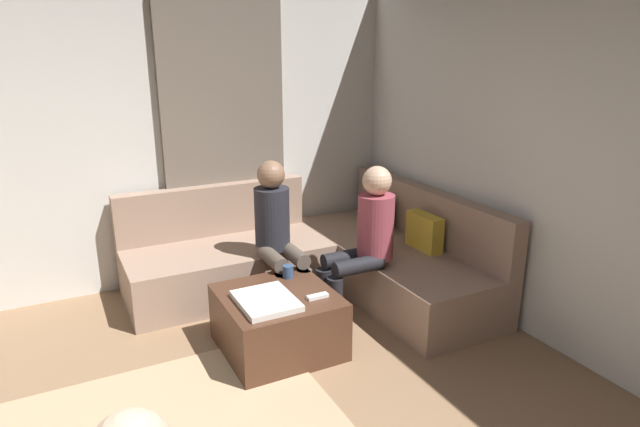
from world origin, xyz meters
TOP-DOWN VIEW (x-y plane):
  - wall_left at (-2.94, 0.00)m, footprint 0.12×6.00m
  - curtain_panel at (-2.84, 1.30)m, footprint 0.06×1.10m
  - sectional_couch at (-2.08, 1.88)m, footprint 2.10×2.55m
  - ottoman at (-1.34, 1.15)m, footprint 0.76×0.76m
  - folded_blanket at (-1.24, 1.03)m, footprint 0.44×0.36m
  - coffee_mug at (-1.56, 1.33)m, footprint 0.08×0.08m
  - game_remote at (-1.16, 1.37)m, footprint 0.05×0.15m
  - person_on_couch_back at (-1.48, 1.93)m, footprint 0.30×0.60m
  - person_on_couch_side at (-1.93, 1.41)m, footprint 0.60×0.30m

SIDE VIEW (x-z plane):
  - ottoman at x=-1.34m, z-range 0.00..0.42m
  - sectional_couch at x=-2.08m, z-range -0.15..0.72m
  - game_remote at x=-1.16m, z-range 0.42..0.44m
  - folded_blanket at x=-1.24m, z-range 0.42..0.46m
  - coffee_mug at x=-1.56m, z-range 0.42..0.52m
  - person_on_couch_back at x=-1.48m, z-range 0.06..1.26m
  - person_on_couch_side at x=-1.93m, z-range 0.06..1.26m
  - curtain_panel at x=-2.84m, z-range 0.00..2.50m
  - wall_left at x=-2.94m, z-range 0.00..2.70m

